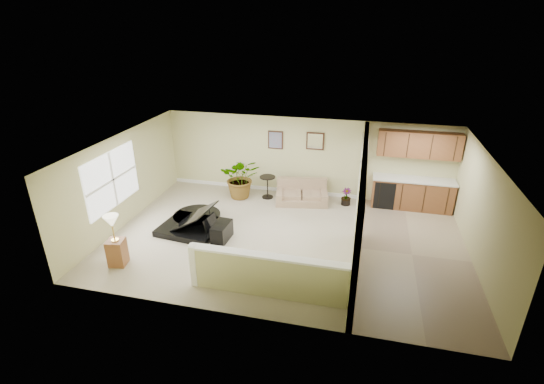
% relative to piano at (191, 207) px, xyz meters
% --- Properties ---
extents(floor, '(9.00, 9.00, 0.00)m').
position_rel_piano_xyz_m(floor, '(2.61, -0.03, -0.62)').
color(floor, tan).
rests_on(floor, ground).
extents(back_wall, '(9.00, 0.04, 2.50)m').
position_rel_piano_xyz_m(back_wall, '(2.61, 2.97, 0.63)').
color(back_wall, '#C5C286').
rests_on(back_wall, floor).
extents(front_wall, '(9.00, 0.04, 2.50)m').
position_rel_piano_xyz_m(front_wall, '(2.61, -3.03, 0.63)').
color(front_wall, '#C5C286').
rests_on(front_wall, floor).
extents(left_wall, '(0.04, 6.00, 2.50)m').
position_rel_piano_xyz_m(left_wall, '(-1.89, -0.03, 0.63)').
color(left_wall, '#C5C286').
rests_on(left_wall, floor).
extents(right_wall, '(0.04, 6.00, 2.50)m').
position_rel_piano_xyz_m(right_wall, '(7.11, -0.03, 0.63)').
color(right_wall, '#C5C286').
rests_on(right_wall, floor).
extents(ceiling, '(9.00, 6.00, 0.04)m').
position_rel_piano_xyz_m(ceiling, '(2.61, -0.03, 1.88)').
color(ceiling, beige).
rests_on(ceiling, back_wall).
extents(kitchen_vinyl, '(2.70, 6.00, 0.01)m').
position_rel_piano_xyz_m(kitchen_vinyl, '(5.76, -0.03, -0.61)').
color(kitchen_vinyl, gray).
rests_on(kitchen_vinyl, floor).
extents(interior_partition, '(0.18, 5.99, 2.50)m').
position_rel_piano_xyz_m(interior_partition, '(4.41, 0.22, 0.60)').
color(interior_partition, '#C5C286').
rests_on(interior_partition, floor).
extents(pony_half_wall, '(3.42, 0.22, 1.00)m').
position_rel_piano_xyz_m(pony_half_wall, '(2.69, -2.33, -0.10)').
color(pony_half_wall, '#C5C286').
rests_on(pony_half_wall, floor).
extents(left_window, '(0.05, 2.15, 1.45)m').
position_rel_piano_xyz_m(left_window, '(-1.87, -0.53, 0.83)').
color(left_window, white).
rests_on(left_window, left_wall).
extents(wall_art_left, '(0.48, 0.04, 0.58)m').
position_rel_piano_xyz_m(wall_art_left, '(1.66, 2.94, 1.13)').
color(wall_art_left, '#351C13').
rests_on(wall_art_left, back_wall).
extents(wall_mirror, '(0.55, 0.04, 0.55)m').
position_rel_piano_xyz_m(wall_mirror, '(2.91, 2.94, 1.18)').
color(wall_mirror, '#351C13').
rests_on(wall_mirror, back_wall).
extents(kitchen_cabinets, '(2.36, 0.65, 2.33)m').
position_rel_piano_xyz_m(kitchen_cabinets, '(5.80, 2.70, 0.25)').
color(kitchen_cabinets, brown).
rests_on(kitchen_cabinets, floor).
extents(piano, '(1.94, 2.01, 1.48)m').
position_rel_piano_xyz_m(piano, '(0.00, 0.00, 0.00)').
color(piano, black).
rests_on(piano, floor).
extents(piano_bench, '(0.40, 0.72, 0.47)m').
position_rel_piano_xyz_m(piano_bench, '(1.03, -0.43, -0.38)').
color(piano_bench, black).
rests_on(piano_bench, floor).
extents(loveseat, '(1.71, 1.14, 0.89)m').
position_rel_piano_xyz_m(loveseat, '(2.65, 2.33, -0.28)').
color(loveseat, tan).
rests_on(loveseat, floor).
extents(accent_table, '(0.49, 0.49, 0.72)m').
position_rel_piano_xyz_m(accent_table, '(1.53, 2.38, -0.16)').
color(accent_table, black).
rests_on(accent_table, floor).
extents(palm_plant, '(1.42, 1.30, 1.35)m').
position_rel_piano_xyz_m(palm_plant, '(0.72, 2.23, 0.04)').
color(palm_plant, black).
rests_on(palm_plant, floor).
extents(small_plant, '(0.40, 0.40, 0.53)m').
position_rel_piano_xyz_m(small_plant, '(4.00, 2.44, -0.39)').
color(small_plant, black).
rests_on(small_plant, floor).
extents(lamp_stand, '(0.44, 0.44, 1.27)m').
position_rel_piano_xyz_m(lamp_stand, '(-0.94, -2.03, -0.08)').
color(lamp_stand, brown).
rests_on(lamp_stand, floor).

